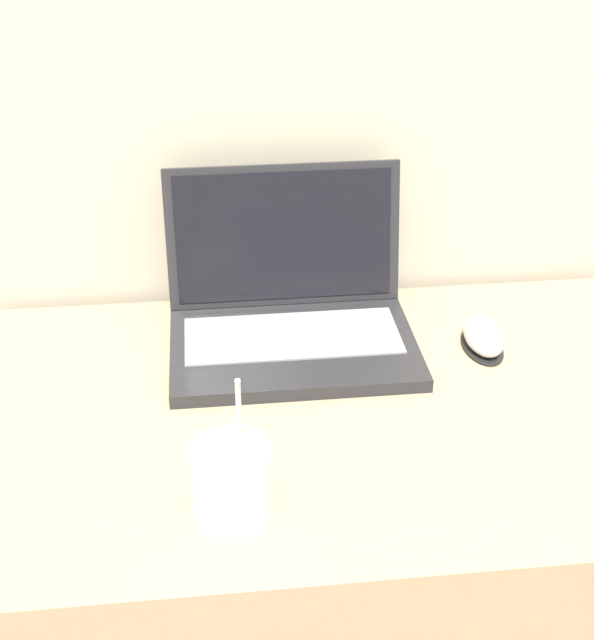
# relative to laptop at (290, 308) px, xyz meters

# --- Properties ---
(desk) EXTENTS (1.05, 0.64, 0.77)m
(desk) POSITION_rel_laptop_xyz_m (0.05, -0.18, -0.44)
(desk) COLOR tan
(desk) RESTS_ON ground_plane
(laptop) EXTENTS (0.36, 0.29, 0.24)m
(laptop) POSITION_rel_laptop_xyz_m (0.00, 0.00, 0.00)
(laptop) COLOR #232326
(laptop) RESTS_ON desk
(drink_cup) EXTENTS (0.10, 0.10, 0.20)m
(drink_cup) POSITION_rel_laptop_xyz_m (-0.11, -0.38, -0.01)
(drink_cup) COLOR silver
(drink_cup) RESTS_ON desk
(computer_mouse) EXTENTS (0.06, 0.11, 0.04)m
(computer_mouse) POSITION_rel_laptop_xyz_m (0.28, -0.06, -0.03)
(computer_mouse) COLOR black
(computer_mouse) RESTS_ON desk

